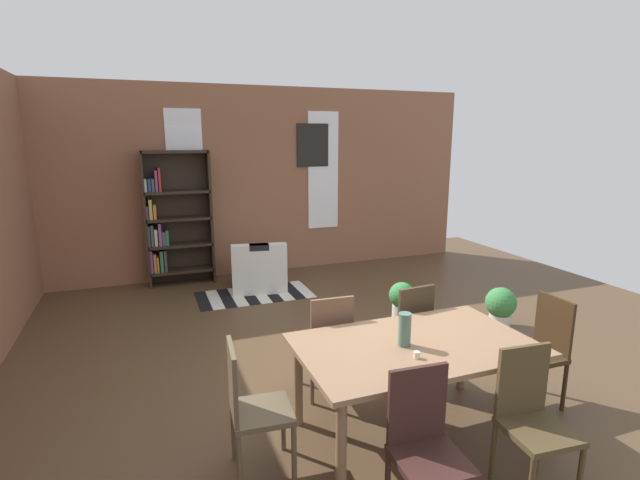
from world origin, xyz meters
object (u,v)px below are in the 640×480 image
dining_chair_near_right (531,416)px  bookshelf_tall (173,220)px  dining_chair_far_left (328,341)px  dining_chair_head_right (541,347)px  potted_plant_by_shelf (501,305)px  vase_on_table (405,329)px  dining_chair_far_right (408,328)px  potted_plant_corner (402,299)px  dining_table (415,353)px  dining_chair_head_left (251,405)px  dining_chair_near_left (425,444)px  armchair_white (258,271)px

dining_chair_near_right → bookshelf_tall: size_ratio=0.46×
dining_chair_far_left → dining_chair_head_right: bearing=-24.5°
bookshelf_tall → potted_plant_by_shelf: 4.84m
vase_on_table → dining_chair_far_right: vase_on_table is taller
potted_plant_corner → bookshelf_tall: bearing=134.5°
dining_chair_near_right → potted_plant_by_shelf: 2.82m
dining_chair_far_right → dining_chair_head_right: bearing=-41.6°
dining_table → dining_chair_head_right: dining_chair_head_right is taller
dining_table → dining_chair_far_right: dining_chair_far_right is taller
dining_chair_far_left → potted_plant_by_shelf: bearing=15.5°
dining_chair_head_right → potted_plant_corner: size_ratio=1.95×
vase_on_table → dining_chair_head_left: bearing=179.7°
dining_table → dining_chair_far_left: (-0.40, 0.76, -0.16)m
dining_chair_far_left → potted_plant_corner: dining_chair_far_left is taller
dining_table → dining_chair_near_left: bearing=-117.5°
dining_chair_near_right → potted_plant_corner: (0.72, 2.83, -0.24)m
dining_chair_near_right → dining_chair_far_right: (0.00, 1.51, 0.00)m
dining_chair_near_left → dining_chair_far_left: bearing=90.3°
dining_table → dining_chair_near_left: (-0.39, -0.76, -0.16)m
armchair_white → potted_plant_corner: (1.39, -1.88, -0.01)m
dining_chair_far_right → dining_chair_head_left: 1.82m
dining_chair_near_left → dining_table: bearing=62.5°
dining_chair_near_right → dining_chair_far_left: 1.71m
dining_table → dining_chair_head_left: 1.27m
armchair_white → potted_plant_by_shelf: 3.47m
potted_plant_corner → dining_chair_head_left: bearing=-139.0°
dining_chair_near_left → potted_plant_by_shelf: dining_chair_near_left is taller
dining_chair_far_left → dining_table: bearing=-62.0°
dining_table → dining_chair_head_left: bearing=179.7°
dining_chair_far_right → bookshelf_tall: size_ratio=0.46×
dining_chair_far_left → armchair_white: bearing=87.6°
dining_chair_far_left → dining_chair_head_left: same height
dining_chair_near_right → dining_chair_head_left: size_ratio=1.00×
dining_chair_near_left → dining_chair_head_left: size_ratio=1.00×
bookshelf_tall → potted_plant_by_shelf: bearing=-42.0°
vase_on_table → dining_chair_far_right: size_ratio=0.26×
dining_chair_far_left → bookshelf_tall: 4.07m
vase_on_table → dining_chair_far_left: size_ratio=0.26×
dining_table → dining_chair_far_right: size_ratio=1.86×
vase_on_table → dining_chair_near_left: (-0.30, -0.76, -0.37)m
dining_chair_far_right → dining_chair_near_left: bearing=-117.8°
dining_chair_near_left → armchair_white: size_ratio=1.03×
vase_on_table → potted_plant_corner: (1.22, 2.07, -0.61)m
dining_chair_far_left → potted_plant_corner: bearing=40.8°
dining_chair_far_right → bookshelf_tall: bookshelf_tall is taller
dining_chair_far_right → potted_plant_by_shelf: bearing=22.1°
dining_chair_head_right → dining_chair_far_right: bearing=138.4°
dining_chair_near_right → dining_chair_head_left: 1.83m
dining_chair_near_right → potted_plant_corner: size_ratio=1.95×
dining_table → armchair_white: (-0.27, 3.96, -0.40)m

